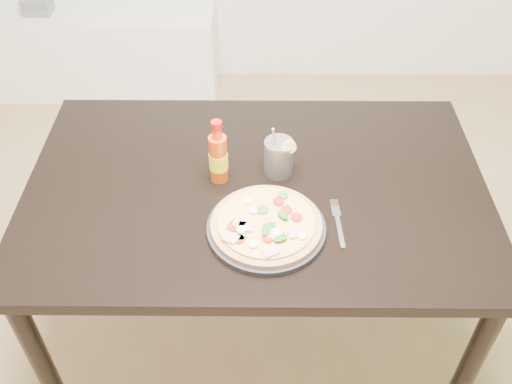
{
  "coord_description": "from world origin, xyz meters",
  "views": [
    {
      "loc": [
        0.16,
        -0.89,
        1.92
      ],
      "look_at": [
        0.15,
        0.27,
        0.83
      ],
      "focal_mm": 40.0,
      "sensor_mm": 36.0,
      "label": 1
    }
  ],
  "objects_px": {
    "pizza": "(266,224)",
    "cola_cup": "(279,158)",
    "hot_sauce_bottle": "(218,157)",
    "fork": "(338,221)",
    "dining_table": "(256,204)",
    "media_console": "(95,52)",
    "plate": "(266,228)"
  },
  "relations": [
    {
      "from": "dining_table",
      "to": "media_console",
      "type": "bearing_deg",
      "value": 119.5
    },
    {
      "from": "dining_table",
      "to": "media_console",
      "type": "xyz_separation_m",
      "value": [
        -0.95,
        1.68,
        -0.42
      ]
    },
    {
      "from": "fork",
      "to": "media_console",
      "type": "bearing_deg",
      "value": 120.11
    },
    {
      "from": "plate",
      "to": "media_console",
      "type": "xyz_separation_m",
      "value": [
        -0.98,
        1.87,
        -0.51
      ]
    },
    {
      "from": "plate",
      "to": "cola_cup",
      "type": "bearing_deg",
      "value": 81.26
    },
    {
      "from": "pizza",
      "to": "fork",
      "type": "relative_size",
      "value": 1.64
    },
    {
      "from": "dining_table",
      "to": "pizza",
      "type": "xyz_separation_m",
      "value": [
        0.03,
        -0.19,
        0.11
      ]
    },
    {
      "from": "cola_cup",
      "to": "media_console",
      "type": "relative_size",
      "value": 0.13
    },
    {
      "from": "media_console",
      "to": "dining_table",
      "type": "bearing_deg",
      "value": -60.5
    },
    {
      "from": "cola_cup",
      "to": "fork",
      "type": "distance_m",
      "value": 0.28
    },
    {
      "from": "hot_sauce_bottle",
      "to": "fork",
      "type": "bearing_deg",
      "value": -27.9
    },
    {
      "from": "plate",
      "to": "cola_cup",
      "type": "relative_size",
      "value": 1.86
    },
    {
      "from": "cola_cup",
      "to": "plate",
      "type": "bearing_deg",
      "value": -98.74
    },
    {
      "from": "media_console",
      "to": "hot_sauce_bottle",
      "type": "bearing_deg",
      "value": -63.16
    },
    {
      "from": "cola_cup",
      "to": "fork",
      "type": "relative_size",
      "value": 0.95
    },
    {
      "from": "dining_table",
      "to": "media_console",
      "type": "distance_m",
      "value": 1.97
    },
    {
      "from": "plate",
      "to": "pizza",
      "type": "bearing_deg",
      "value": -115.64
    },
    {
      "from": "dining_table",
      "to": "media_console",
      "type": "relative_size",
      "value": 1.0
    },
    {
      "from": "media_console",
      "to": "pizza",
      "type": "bearing_deg",
      "value": -62.41
    },
    {
      "from": "pizza",
      "to": "hot_sauce_bottle",
      "type": "distance_m",
      "value": 0.27
    },
    {
      "from": "pizza",
      "to": "hot_sauce_bottle",
      "type": "height_order",
      "value": "hot_sauce_bottle"
    },
    {
      "from": "pizza",
      "to": "hot_sauce_bottle",
      "type": "xyz_separation_m",
      "value": [
        -0.14,
        0.22,
        0.06
      ]
    },
    {
      "from": "dining_table",
      "to": "pizza",
      "type": "height_order",
      "value": "pizza"
    },
    {
      "from": "cola_cup",
      "to": "media_console",
      "type": "bearing_deg",
      "value": 122.13
    },
    {
      "from": "plate",
      "to": "hot_sauce_bottle",
      "type": "bearing_deg",
      "value": 123.39
    },
    {
      "from": "fork",
      "to": "dining_table",
      "type": "bearing_deg",
      "value": 143.14
    },
    {
      "from": "plate",
      "to": "pizza",
      "type": "relative_size",
      "value": 1.07
    },
    {
      "from": "dining_table",
      "to": "fork",
      "type": "xyz_separation_m",
      "value": [
        0.23,
        -0.16,
        0.09
      ]
    },
    {
      "from": "pizza",
      "to": "cola_cup",
      "type": "height_order",
      "value": "cola_cup"
    },
    {
      "from": "dining_table",
      "to": "pizza",
      "type": "relative_size",
      "value": 4.52
    },
    {
      "from": "pizza",
      "to": "cola_cup",
      "type": "relative_size",
      "value": 1.74
    },
    {
      "from": "hot_sauce_bottle",
      "to": "cola_cup",
      "type": "bearing_deg",
      "value": 10.6
    }
  ]
}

